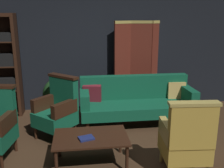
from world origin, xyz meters
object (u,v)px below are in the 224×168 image
coffee_table (91,139)px  potted_plant (57,96)px  velvet_couch (136,100)px  book_navy_cloth (86,138)px  armchair_wing_left (57,109)px  armchair_gilt_accent (186,139)px  folding_screen (158,62)px

coffee_table → potted_plant: (-0.58, 1.70, 0.10)m
velvet_couch → book_navy_cloth: size_ratio=10.87×
armchair_wing_left → velvet_couch: bearing=16.7°
coffee_table → velvet_couch: bearing=55.7°
armchair_gilt_accent → folding_screen: bearing=80.7°
velvet_couch → armchair_wing_left: 1.51m
armchair_wing_left → folding_screen: bearing=33.1°
armchair_gilt_accent → coffee_table: bearing=162.4°
folding_screen → coffee_table: (-1.64, -2.34, -0.61)m
folding_screen → armchair_wing_left: (-2.14, -1.40, -0.50)m
folding_screen → coffee_table: bearing=-125.0°
coffee_table → armchair_wing_left: 1.08m
folding_screen → armchair_wing_left: bearing=-146.9°
armchair_wing_left → book_navy_cloth: (0.44, -1.01, -0.06)m
folding_screen → potted_plant: (-2.21, -0.64, -0.51)m
folding_screen → potted_plant: 2.36m
velvet_couch → armchair_wing_left: size_ratio=2.04×
coffee_table → armchair_gilt_accent: armchair_gilt_accent is taller
coffee_table → potted_plant: size_ratio=1.21×
folding_screen → velvet_couch: 1.31m
coffee_table → armchair_gilt_accent: 1.25m
velvet_couch → potted_plant: velvet_couch is taller
coffee_table → potted_plant: potted_plant is taller
potted_plant → armchair_wing_left: bearing=-84.9°
coffee_table → armchair_wing_left: size_ratio=0.96×
velvet_couch → coffee_table: 1.66m
folding_screen → coffee_table: 2.92m
coffee_table → book_navy_cloth: size_ratio=5.13×
coffee_table → armchair_gilt_accent: size_ratio=0.96×
folding_screen → armchair_wing_left: folding_screen is taller
folding_screen → velvet_couch: (-0.70, -0.97, -0.53)m
book_navy_cloth → folding_screen: bearing=54.8°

